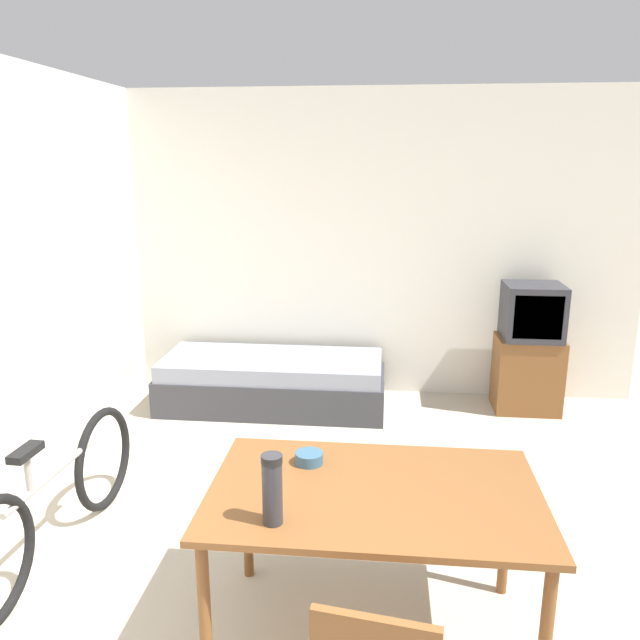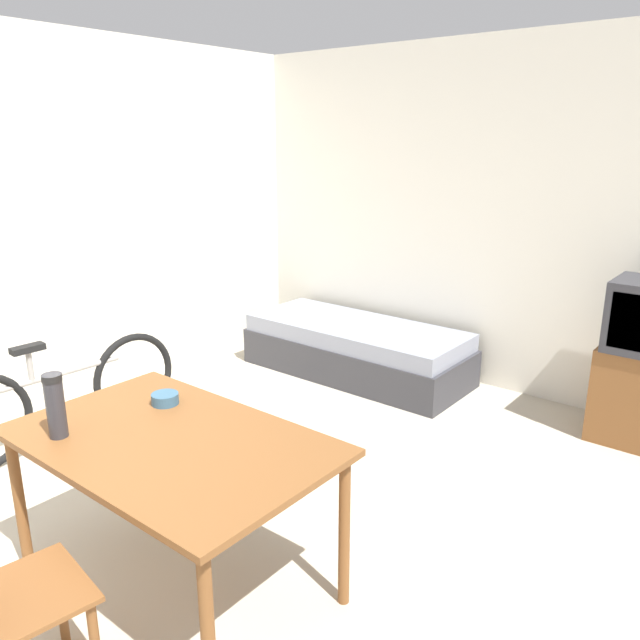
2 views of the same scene
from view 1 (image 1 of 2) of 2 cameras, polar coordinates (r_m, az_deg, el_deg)
The scene contains 8 objects.
wall_back at distance 5.61m, azimuth 3.14°, elevation 6.77°, with size 5.00×0.06×2.70m.
wall_left at distance 4.29m, azimuth -26.59°, elevation 2.87°, with size 0.06×4.95×2.70m.
daybed at distance 5.47m, azimuth -4.35°, elevation -5.68°, with size 1.93×0.79×0.45m.
tv at distance 5.57m, azimuth 18.58°, elevation -2.52°, with size 0.54×0.44×1.10m.
dining_table at distance 2.78m, azimuth 4.95°, elevation -16.56°, with size 1.41×0.88×0.74m.
bicycle at distance 3.74m, azimuth -23.05°, elevation -15.07°, with size 0.14×1.68×0.73m.
thermos_flask at distance 2.45m, azimuth -4.39°, elevation -14.92°, with size 0.08×0.08×0.28m.
mate_bowl at distance 2.93m, azimuth -1.01°, elevation -12.49°, with size 0.13×0.13×0.05m.
Camera 1 is at (0.27, -1.57, 2.10)m, focal length 35.00 mm.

